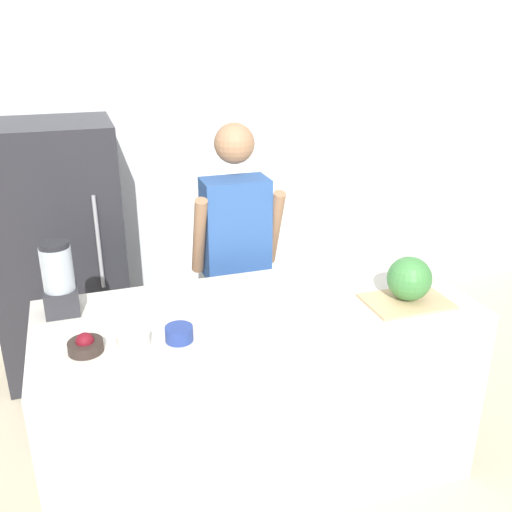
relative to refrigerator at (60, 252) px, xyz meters
The scene contains 10 objects.
wall_back 1.09m from the refrigerator, 22.93° to the left, with size 8.00×0.06×2.60m.
counter_island 1.67m from the refrigerator, 56.50° to the right, with size 2.06×0.83×0.95m.
refrigerator is the anchor object (origin of this frame).
person 1.20m from the refrigerator, 34.06° to the right, with size 0.51×0.27×1.71m.
cutting_board 2.21m from the refrigerator, 43.81° to the right, with size 0.40×0.28×0.01m.
watermelon 2.22m from the refrigerator, 43.34° to the right, with size 0.21×0.21×0.21m.
bowl_cherries 1.52m from the refrigerator, 85.82° to the right, with size 0.14×0.14×0.08m.
bowl_cream 1.55m from the refrigerator, 78.72° to the right, with size 0.14×0.14×0.10m.
bowl_small_blue 1.62m from the refrigerator, 72.30° to the right, with size 0.12×0.12×0.06m.
blender 1.16m from the refrigerator, 88.70° to the right, with size 0.15×0.15×0.35m.
Camera 1 is at (-0.75, -1.85, 2.20)m, focal length 40.00 mm.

